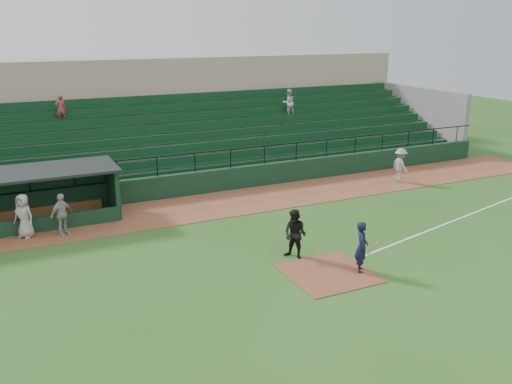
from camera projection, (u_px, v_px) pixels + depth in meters
name	position (u px, v px, depth m)	size (l,w,h in m)	color
ground	(314.00, 263.00, 20.54)	(90.00, 90.00, 0.00)	#28511A
warning_track	(230.00, 203.00, 27.44)	(40.00, 4.00, 0.03)	brown
home_plate_dirt	(329.00, 273.00, 19.68)	(3.00, 3.00, 0.03)	brown
foul_line	(452.00, 221.00, 24.89)	(18.00, 0.09, 0.01)	white
stadium_structure	(176.00, 130.00, 34.08)	(38.00, 13.08, 6.40)	black
dugout	(13.00, 194.00, 24.37)	(8.90, 3.20, 2.42)	black
batter_at_plate	(362.00, 247.00, 19.57)	(1.16, 0.82, 1.89)	black
umpire	(295.00, 234.00, 20.70)	(0.93, 0.73, 1.92)	black
runner	(400.00, 165.00, 30.90)	(1.23, 0.71, 1.90)	gray
dugout_player_a	(62.00, 214.00, 22.98)	(1.06, 0.44, 1.80)	#A6A19B
dugout_player_b	(24.00, 216.00, 22.72)	(0.91, 0.59, 1.86)	#A29C97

